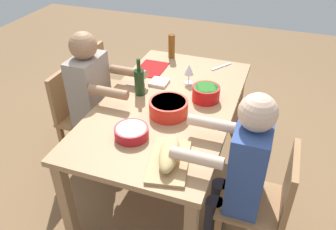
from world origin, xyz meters
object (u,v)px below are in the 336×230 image
object	(u,v)px
bread_loaf	(169,153)
wine_glass	(189,70)
chair_near_center	(78,111)
diner_near_center	(95,93)
beer_bottle	(172,46)
napkin_stack	(159,82)
cutting_board	(169,161)
serving_bowl_fruit	(169,107)
serving_bowl_greens	(206,93)
serving_bowl_pasta	(131,132)
chair_near_left	(105,86)
wine_bottle	(139,82)
dining_table	(168,112)
diner_far_right	(241,168)
chair_far_right	(267,201)

from	to	relation	value
bread_loaf	wine_glass	bearing A→B (deg)	-169.93
chair_near_center	wine_glass	size ratio (longest dim) A/B	5.12
diner_near_center	beer_bottle	bearing A→B (deg)	153.06
napkin_stack	beer_bottle	bearing A→B (deg)	-172.06
beer_bottle	wine_glass	bearing A→B (deg)	34.55
bread_loaf	cutting_board	bearing A→B (deg)	0.00
chair_near_center	serving_bowl_fruit	world-z (taller)	chair_near_center
serving_bowl_fruit	cutting_board	bearing A→B (deg)	20.02
serving_bowl_greens	chair_near_center	bearing A→B (deg)	-82.87
chair_near_center	diner_near_center	distance (m)	0.28
serving_bowl_pasta	wine_glass	distance (m)	0.82
wine_glass	serving_bowl_fruit	bearing A→B (deg)	-0.16
chair_near_left	wine_bottle	bearing A→B (deg)	52.76
bread_loaf	serving_bowl_pasta	bearing A→B (deg)	-115.57
chair_near_left	serving_bowl_pasta	size ratio (longest dim) A/B	3.92
dining_table	diner_near_center	bearing A→B (deg)	-90.00
serving_bowl_pasta	cutting_board	bearing A→B (deg)	64.43
chair_near_left	diner_far_right	xyz separation A→B (m)	(0.94, 1.42, 0.21)
cutting_board	beer_bottle	xyz separation A→B (m)	(-1.37, -0.46, 0.10)
chair_near_center	serving_bowl_pasta	bearing A→B (deg)	57.28
diner_far_right	serving_bowl_fruit	bearing A→B (deg)	-119.91
bread_loaf	wine_bottle	xyz separation A→B (m)	(-0.66, -0.47, 0.04)
bread_loaf	diner_near_center	bearing A→B (deg)	-125.87
chair_far_right	cutting_board	size ratio (longest dim) A/B	2.12
wine_glass	diner_far_right	bearing A→B (deg)	34.94
bread_loaf	wine_bottle	distance (m)	0.81
chair_near_center	diner_far_right	distance (m)	1.52
bread_loaf	chair_far_right	bearing A→B (deg)	103.63
serving_bowl_pasta	serving_bowl_fruit	world-z (taller)	serving_bowl_fruit
chair_far_right	beer_bottle	bearing A→B (deg)	-139.82
serving_bowl_fruit	wine_bottle	size ratio (longest dim) A/B	0.93
diner_far_right	wine_bottle	xyz separation A→B (m)	(-0.52, -0.86, 0.15)
diner_near_center	serving_bowl_pasta	world-z (taller)	diner_near_center
serving_bowl_pasta	wine_bottle	distance (m)	0.54
chair_near_left	serving_bowl_pasta	distance (m)	1.22
serving_bowl_greens	wine_bottle	xyz separation A→B (m)	(0.09, -0.49, 0.05)
diner_near_center	napkin_stack	size ratio (longest dim) A/B	8.57
diner_near_center	diner_far_right	bearing A→B (deg)	69.21
chair_near_center	diner_near_center	bearing A→B (deg)	90.00
serving_bowl_pasta	chair_near_center	bearing A→B (deg)	-122.72
chair_near_left	serving_bowl_fruit	world-z (taller)	chair_near_left
cutting_board	wine_bottle	world-z (taller)	wine_bottle
chair_near_center	serving_bowl_greens	distance (m)	1.11
chair_near_center	napkin_stack	size ratio (longest dim) A/B	6.07
chair_near_center	beer_bottle	world-z (taller)	beer_bottle
dining_table	diner_far_right	size ratio (longest dim) A/B	1.43
chair_near_left	serving_bowl_greens	size ratio (longest dim) A/B	4.17
serving_bowl_pasta	chair_near_left	bearing A→B (deg)	-142.28
chair_near_left	cutting_board	distance (m)	1.52
beer_bottle	diner_far_right	bearing A→B (deg)	34.81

